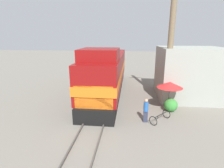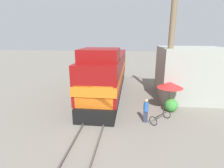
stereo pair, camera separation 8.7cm
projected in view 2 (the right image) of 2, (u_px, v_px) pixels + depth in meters
The scene contains 11 objects.
ground_plane at pixel (100, 111), 14.58m from camera, with size 120.00×120.00×0.00m, color slate.
rail_near at pixel (91, 109), 14.64m from camera, with size 0.08×36.89×0.15m, color #4C4742.
rail_far at pixel (108, 110), 14.48m from camera, with size 0.08×36.89×0.15m, color #4C4742.
locomotive at pixel (107, 73), 18.45m from camera, with size 3.21×15.33×5.07m.
utility_pole at pixel (172, 37), 14.95m from camera, with size 1.80×0.50×11.86m.
vendor_umbrella at pixel (170, 85), 14.02m from camera, with size 2.06×2.06×2.47m.
billboard_sign at pixel (180, 71), 18.17m from camera, with size 2.44×0.12×3.36m.
shrub_cluster at pixel (171, 105), 14.32m from camera, with size 1.09×1.09×1.09m, color #388C38.
person_bystander at pixel (146, 110), 12.42m from camera, with size 0.34×0.34×1.77m.
bicycle at pixel (160, 117), 12.63m from camera, with size 1.65×1.72×0.66m.
building_block_distant at pixel (190, 73), 17.36m from camera, with size 6.01×5.82×4.97m, color #999E93.
Camera 2 is at (2.52, -13.27, 6.02)m, focal length 28.00 mm.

